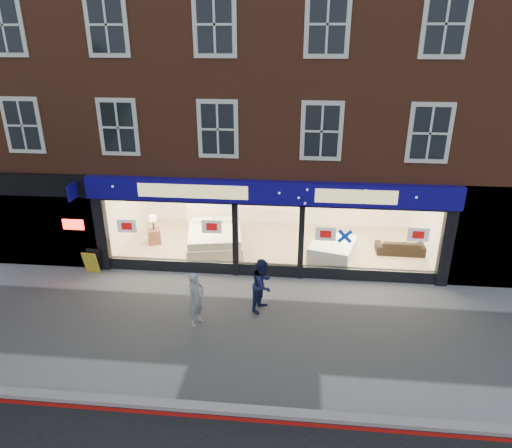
# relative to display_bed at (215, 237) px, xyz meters

# --- Properties ---
(ground) EXTENTS (120.00, 120.00, 0.00)m
(ground) POSITION_rel_display_bed_xyz_m (2.11, -4.91, -0.48)
(ground) COLOR gray
(ground) RESTS_ON ground
(kerb_line) EXTENTS (60.00, 0.10, 0.01)m
(kerb_line) POSITION_rel_display_bed_xyz_m (2.11, -8.01, -0.47)
(kerb_line) COLOR #8C0A07
(kerb_line) RESTS_ON ground
(kerb_stone) EXTENTS (60.00, 0.25, 0.12)m
(kerb_stone) POSITION_rel_display_bed_xyz_m (2.11, -7.81, -0.42)
(kerb_stone) COLOR gray
(kerb_stone) RESTS_ON ground
(showroom_floor) EXTENTS (11.00, 4.50, 0.10)m
(showroom_floor) POSITION_rel_display_bed_xyz_m (2.11, 0.34, -0.43)
(showroom_floor) COLOR tan
(showroom_floor) RESTS_ON ground
(building) EXTENTS (19.00, 8.26, 10.30)m
(building) POSITION_rel_display_bed_xyz_m (2.09, 2.03, 6.19)
(building) COLOR brown
(building) RESTS_ON ground
(display_bed) EXTENTS (2.42, 2.74, 1.37)m
(display_bed) POSITION_rel_display_bed_xyz_m (0.00, 0.00, 0.00)
(display_bed) COLOR white
(display_bed) RESTS_ON showroom_floor
(bedside_table) EXTENTS (0.59, 0.59, 0.55)m
(bedside_table) POSITION_rel_display_bed_xyz_m (-2.29, 0.04, -0.11)
(bedside_table) COLOR brown
(bedside_table) RESTS_ON showroom_floor
(mattress_stack) EXTENTS (1.80, 2.05, 0.69)m
(mattress_stack) POSITION_rel_display_bed_xyz_m (4.25, -0.72, -0.04)
(mattress_stack) COLOR white
(mattress_stack) RESTS_ON showroom_floor
(sofa) EXTENTS (1.71, 0.68, 0.50)m
(sofa) POSITION_rel_display_bed_xyz_m (6.71, 0.09, -0.13)
(sofa) COLOR black
(sofa) RESTS_ON showroom_floor
(a_board) EXTENTS (0.55, 0.39, 0.79)m
(a_board) POSITION_rel_display_bed_xyz_m (-3.71, -2.21, -0.09)
(a_board) COLOR gold
(a_board) RESTS_ON ground
(pedestrian_grey) EXTENTS (0.59, 0.67, 1.55)m
(pedestrian_grey) POSITION_rel_display_bed_xyz_m (0.38, -4.73, 0.29)
(pedestrian_grey) COLOR #94969B
(pedestrian_grey) RESTS_ON ground
(pedestrian_blue) EXTENTS (0.85, 0.94, 1.58)m
(pedestrian_blue) POSITION_rel_display_bed_xyz_m (2.11, -3.83, 0.31)
(pedestrian_blue) COLOR #181C43
(pedestrian_blue) RESTS_ON ground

